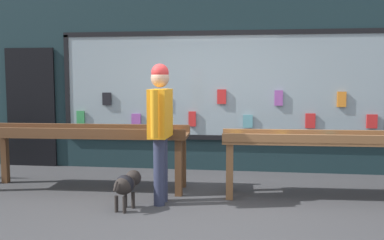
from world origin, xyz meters
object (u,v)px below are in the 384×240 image
display_table_left (86,138)px  person_browsing (160,122)px  small_dog (126,184)px  display_table_right (333,145)px

display_table_left → person_browsing: size_ratio=1.66×
display_table_left → person_browsing: bearing=-24.8°
display_table_left → small_dog: bearing=-45.6°
person_browsing → small_dog: 0.86m
display_table_right → person_browsing: bearing=-165.8°
person_browsing → small_dog: person_browsing is taller
display_table_left → display_table_right: (3.36, 0.00, -0.03)m
small_dog → display_table_left: bearing=58.5°
display_table_right → small_dog: display_table_right is taller
display_table_left → display_table_right: 3.36m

